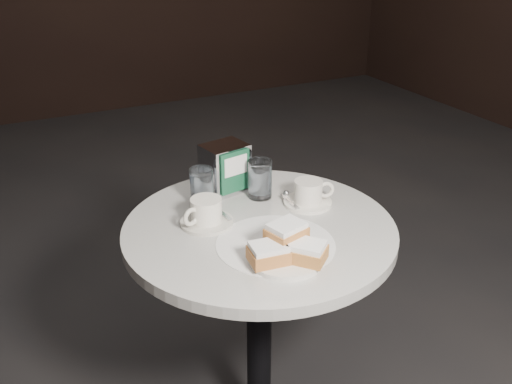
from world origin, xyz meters
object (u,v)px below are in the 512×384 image
at_px(water_glass_left, 202,187).
at_px(napkin_dispenser, 225,168).
at_px(coffee_cup_left, 206,213).
at_px(water_glass_right, 260,179).
at_px(beignet_plate, 287,250).
at_px(cafe_table, 259,289).
at_px(coffee_cup_right, 309,194).

height_order(water_glass_left, napkin_dispenser, napkin_dispenser).
distance_m(coffee_cup_left, water_glass_right, 0.21).
bearing_deg(napkin_dispenser, coffee_cup_left, -139.12).
bearing_deg(napkin_dispenser, water_glass_left, -162.61).
xyz_separation_m(coffee_cup_left, water_glass_left, (0.03, 0.11, 0.02)).
xyz_separation_m(beignet_plate, napkin_dispenser, (0.03, 0.41, 0.04)).
distance_m(cafe_table, coffee_cup_right, 0.29).
distance_m(cafe_table, napkin_dispenser, 0.35).
distance_m(coffee_cup_right, water_glass_left, 0.29).
bearing_deg(coffee_cup_left, beignet_plate, -89.46).
distance_m(beignet_plate, coffee_cup_left, 0.26).
xyz_separation_m(cafe_table, coffee_cup_right, (0.17, 0.05, 0.23)).
height_order(cafe_table, water_glass_left, water_glass_left).
xyz_separation_m(cafe_table, napkin_dispenser, (0.01, 0.23, 0.27)).
relative_size(water_glass_left, water_glass_right, 0.95).
distance_m(beignet_plate, water_glass_right, 0.34).
bearing_deg(coffee_cup_left, water_glass_right, 1.52).
bearing_deg(cafe_table, water_glass_left, 115.88).
xyz_separation_m(water_glass_left, water_glass_right, (0.16, -0.03, 0.00)).
height_order(cafe_table, napkin_dispenser, napkin_dispenser).
relative_size(coffee_cup_left, napkin_dispenser, 1.27).
bearing_deg(cafe_table, coffee_cup_left, 151.36).
xyz_separation_m(coffee_cup_right, water_glass_right, (-0.10, 0.10, 0.02)).
relative_size(coffee_cup_left, coffee_cup_right, 1.07).
height_order(beignet_plate, coffee_cup_right, beignet_plate).
xyz_separation_m(cafe_table, coffee_cup_left, (-0.12, 0.07, 0.23)).
xyz_separation_m(beignet_plate, water_glass_left, (-0.06, 0.36, 0.02)).
height_order(beignet_plate, coffee_cup_left, beignet_plate).
bearing_deg(water_glass_right, beignet_plate, -106.76).
bearing_deg(napkin_dispenser, water_glass_right, -59.78).
relative_size(cafe_table, water_glass_left, 7.20).
bearing_deg(water_glass_right, water_glass_left, 169.41).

